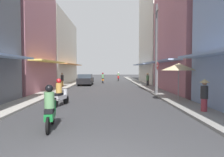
% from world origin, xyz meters
% --- Properties ---
extents(ground_plane, '(105.40, 105.40, 0.00)m').
position_xyz_m(ground_plane, '(0.00, 19.96, 0.00)').
color(ground_plane, '#38383A').
extents(sidewalk_left, '(1.61, 55.91, 0.12)m').
position_xyz_m(sidewalk_left, '(-4.81, 19.96, 0.06)').
color(sidewalk_left, '#ADA89E').
rests_on(sidewalk_left, ground).
extents(sidewalk_right, '(1.61, 55.91, 0.12)m').
position_xyz_m(sidewalk_right, '(4.81, 19.96, 0.06)').
color(sidewalk_right, gray).
rests_on(sidewalk_right, ground).
extents(building_left_mid, '(7.05, 8.55, 10.82)m').
position_xyz_m(building_left_mid, '(-8.60, 15.01, 5.41)').
color(building_left_mid, '#B7727F').
rests_on(building_left_mid, ground).
extents(building_left_far, '(7.05, 13.93, 9.68)m').
position_xyz_m(building_left_far, '(-8.60, 26.64, 4.84)').
color(building_left_far, silver).
rests_on(building_left_far, ground).
extents(building_right_mid, '(7.05, 10.00, 10.39)m').
position_xyz_m(building_right_mid, '(8.60, 14.70, 5.19)').
color(building_right_mid, '#B7727F').
rests_on(building_right_mid, ground).
extents(building_right_far, '(7.05, 11.51, 14.18)m').
position_xyz_m(building_right_far, '(8.61, 26.01, 7.08)').
color(building_right_far, silver).
rests_on(building_right_far, ground).
extents(motorbike_green, '(0.57, 1.80, 1.58)m').
position_xyz_m(motorbike_green, '(-1.62, 3.10, 0.70)').
color(motorbike_green, black).
rests_on(motorbike_green, ground).
extents(motorbike_silver, '(0.68, 1.77, 1.58)m').
position_xyz_m(motorbike_silver, '(-2.33, 7.53, 0.70)').
color(motorbike_silver, black).
rests_on(motorbike_silver, ground).
extents(motorbike_orange, '(0.55, 1.81, 1.58)m').
position_xyz_m(motorbike_orange, '(-0.57, 26.55, 0.70)').
color(motorbike_orange, black).
rests_on(motorbike_orange, ground).
extents(motorbike_red, '(0.55, 1.81, 1.58)m').
position_xyz_m(motorbike_red, '(2.03, 31.86, 0.70)').
color(motorbike_red, black).
rests_on(motorbike_red, ground).
extents(parked_car, '(1.82, 4.13, 1.45)m').
position_xyz_m(parked_car, '(-2.68, 22.54, 0.74)').
color(parked_car, black).
rests_on(parked_car, ground).
extents(pedestrian_far, '(0.44, 0.44, 1.64)m').
position_xyz_m(pedestrian_far, '(4.90, 5.43, 0.92)').
color(pedestrian_far, '#99333F').
rests_on(pedestrian_far, ground).
extents(pedestrian_crossing, '(0.34, 0.34, 1.67)m').
position_xyz_m(pedestrian_crossing, '(-4.96, 19.20, 0.83)').
color(pedestrian_crossing, '#BF8C3F').
rests_on(pedestrian_crossing, ground).
extents(pedestrian_foreground, '(0.44, 0.44, 1.67)m').
position_xyz_m(pedestrian_foreground, '(5.02, 20.21, 0.94)').
color(pedestrian_foreground, '#262628').
rests_on(pedestrian_foreground, ground).
extents(vendor_umbrella, '(2.20, 2.20, 2.47)m').
position_xyz_m(vendor_umbrella, '(4.83, 8.82, 2.24)').
color(vendor_umbrella, '#99999E').
rests_on(vendor_umbrella, ground).
extents(utility_pole, '(0.20, 1.20, 7.32)m').
position_xyz_m(utility_pole, '(4.25, 12.54, 3.74)').
color(utility_pole, '#4C4C4F').
rests_on(utility_pole, ground).
extents(street_sign_no_entry, '(0.07, 0.60, 2.65)m').
position_xyz_m(street_sign_no_entry, '(4.15, 11.70, 1.72)').
color(street_sign_no_entry, gray).
rests_on(street_sign_no_entry, ground).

